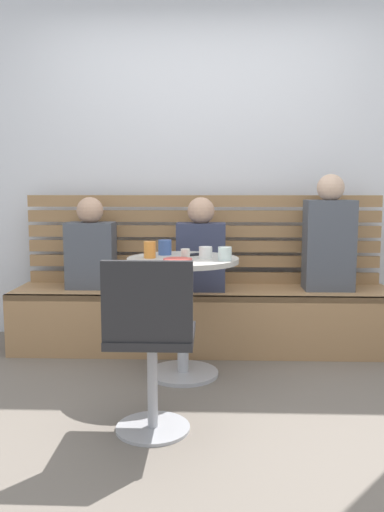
% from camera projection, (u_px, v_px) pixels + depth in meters
% --- Properties ---
extents(ground, '(8.00, 8.00, 0.00)m').
position_uv_depth(ground, '(199.00, 421.00, 2.63)').
color(ground, '#70665B').
extents(back_wall, '(5.20, 0.10, 2.90)m').
position_uv_depth(back_wall, '(204.00, 150.00, 4.07)').
color(back_wall, silver).
rests_on(back_wall, ground).
extents(booth_bench, '(2.70, 0.52, 0.44)m').
position_uv_depth(booth_bench, '(202.00, 319.00, 3.79)').
color(booth_bench, '#A87C51').
rests_on(booth_bench, ground).
extents(booth_backrest, '(2.65, 0.04, 0.67)m').
position_uv_depth(booth_backrest, '(203.00, 239.00, 3.96)').
color(booth_backrest, '#9A7249').
rests_on(booth_backrest, booth_bench).
extents(cafe_table, '(0.68, 0.68, 0.74)m').
position_uv_depth(cafe_table, '(183.00, 294.00, 3.21)').
color(cafe_table, '#ADADB2').
rests_on(cafe_table, ground).
extents(white_chair, '(0.40, 0.40, 0.85)m').
position_uv_depth(white_chair, '(150.00, 340.00, 2.42)').
color(white_chair, '#ADADB2').
rests_on(white_chair, ground).
extents(person_adult, '(0.34, 0.22, 0.82)m').
position_uv_depth(person_adult, '(329.00, 238.00, 3.70)').
color(person_adult, '#4C515B').
rests_on(person_adult, booth_bench).
extents(person_child_left, '(0.34, 0.22, 0.66)m').
position_uv_depth(person_child_left, '(91.00, 248.00, 3.78)').
color(person_child_left, '#4C515B').
rests_on(person_child_left, booth_bench).
extents(person_child_middle, '(0.34, 0.22, 0.66)m').
position_uv_depth(person_child_middle, '(201.00, 249.00, 3.71)').
color(person_child_middle, '#333851').
rests_on(person_child_middle, booth_bench).
extents(cup_mug_blue, '(0.08, 0.08, 0.09)m').
position_uv_depth(cup_mug_blue, '(165.00, 247.00, 3.32)').
color(cup_mug_blue, '#3D5B9E').
rests_on(cup_mug_blue, cafe_table).
extents(cup_espresso_small, '(0.06, 0.06, 0.05)m').
position_uv_depth(cup_espresso_small, '(185.00, 253.00, 3.18)').
color(cup_espresso_small, silver).
rests_on(cup_espresso_small, cafe_table).
extents(cup_ceramic_white, '(0.08, 0.08, 0.07)m').
position_uv_depth(cup_ceramic_white, '(206.00, 252.00, 3.16)').
color(cup_ceramic_white, white).
rests_on(cup_ceramic_white, cafe_table).
extents(cup_glass_short, '(0.08, 0.08, 0.08)m').
position_uv_depth(cup_glass_short, '(225.00, 254.00, 3.06)').
color(cup_glass_short, silver).
rests_on(cup_glass_short, cafe_table).
extents(cup_tumbler_orange, '(0.07, 0.07, 0.10)m').
position_uv_depth(cup_tumbler_orange, '(150.00, 250.00, 3.17)').
color(cup_tumbler_orange, orange).
rests_on(cup_tumbler_orange, cafe_table).
extents(plate_small, '(0.17, 0.17, 0.01)m').
position_uv_depth(plate_small, '(178.00, 260.00, 3.06)').
color(plate_small, '#DB4C42').
rests_on(plate_small, cafe_table).
extents(phone_on_table, '(0.15, 0.14, 0.01)m').
position_uv_depth(phone_on_table, '(193.00, 255.00, 3.30)').
color(phone_on_table, black).
rests_on(phone_on_table, cafe_table).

